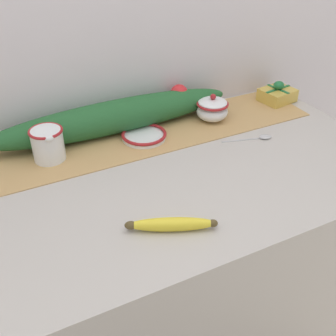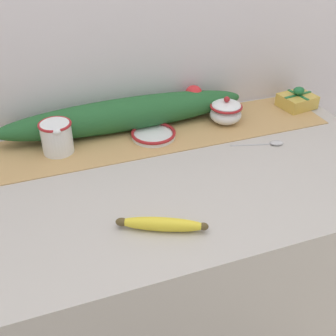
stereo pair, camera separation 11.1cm
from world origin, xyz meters
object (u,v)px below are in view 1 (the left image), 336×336
at_px(small_dish, 144,135).
at_px(gift_box, 277,94).
at_px(cream_pitcher, 48,143).
at_px(banana, 171,224).
at_px(sugar_bowl, 212,109).
at_px(spoon, 263,137).

height_order(small_dish, gift_box, gift_box).
height_order(cream_pitcher, small_dish, cream_pitcher).
height_order(cream_pitcher, banana, cream_pitcher).
relative_size(cream_pitcher, sugar_bowl, 1.05).
xyz_separation_m(sugar_bowl, gift_box, (0.30, 0.02, -0.01)).
relative_size(cream_pitcher, gift_box, 0.87).
bearing_deg(banana, sugar_bowl, 48.84).
bearing_deg(gift_box, spoon, -137.31).
bearing_deg(small_dish, gift_box, 3.64).
bearing_deg(small_dish, banana, -105.75).
distance_m(small_dish, banana, 0.44).
bearing_deg(spoon, cream_pitcher, 179.59).
height_order(sugar_bowl, gift_box, sugar_bowl).
relative_size(cream_pitcher, spoon, 0.70).
bearing_deg(small_dish, cream_pitcher, 177.14).
bearing_deg(cream_pitcher, sugar_bowl, -0.14).
bearing_deg(gift_box, small_dish, -176.36).
height_order(cream_pitcher, spoon, cream_pitcher).
relative_size(banana, gift_box, 1.57).
height_order(sugar_bowl, spoon, sugar_bowl).
bearing_deg(banana, spoon, 28.96).
distance_m(sugar_bowl, banana, 0.58).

